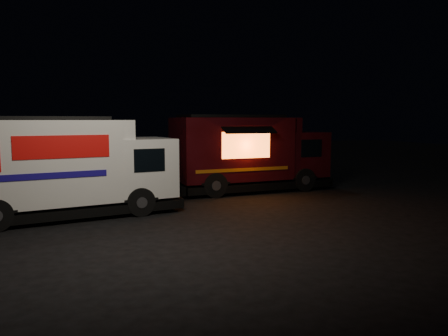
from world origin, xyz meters
The scene contains 3 objects.
ground centered at (0.00, 0.00, 0.00)m, with size 80.00×80.00×0.00m, color black.
white_truck centered at (-3.26, 1.01, 1.52)m, with size 6.69×2.28×3.04m, color silver, non-canonical shape.
red_truck centered at (3.94, 3.69, 1.57)m, with size 6.75×2.48×3.14m, color #33090E, non-canonical shape.
Camera 1 is at (-3.39, -12.94, 2.93)m, focal length 35.00 mm.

